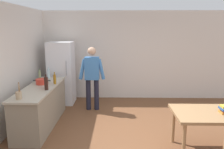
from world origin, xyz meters
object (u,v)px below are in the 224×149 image
at_px(utensil_jar, 19,95).
at_px(bottle_water_clear, 49,73).
at_px(refrigerator, 62,73).
at_px(bottle_oil_amber, 55,79).
at_px(person, 92,74).
at_px(bottle_wine_dark, 46,83).
at_px(bottle_beer_brown, 46,84).
at_px(cooking_pot, 42,82).
at_px(bottle_vinegar_tall, 40,76).
at_px(dining_table, 214,116).

relative_size(utensil_jar, bottle_water_clear, 1.07).
height_order(refrigerator, bottle_oil_amber, refrigerator).
bearing_deg(bottle_water_clear, person, 6.62).
bearing_deg(bottle_wine_dark, utensil_jar, -116.29).
bearing_deg(person, bottle_beer_brown, -126.73).
relative_size(refrigerator, bottle_water_clear, 6.00).
bearing_deg(bottle_beer_brown, bottle_oil_amber, 79.52).
bearing_deg(bottle_wine_dark, cooking_pot, 116.75).
xyz_separation_m(refrigerator, bottle_beer_brown, (0.08, -1.72, 0.11)).
bearing_deg(bottle_vinegar_tall, person, 23.87).
bearing_deg(bottle_vinegar_tall, utensil_jar, -87.17).
relative_size(bottle_water_clear, bottle_oil_amber, 1.07).
xyz_separation_m(refrigerator, utensil_jar, (-0.20, -2.49, 0.08)).
bearing_deg(bottle_beer_brown, bottle_vinegar_tall, 119.18).
xyz_separation_m(bottle_wine_dark, bottle_vinegar_tall, (-0.38, 0.75, -0.01)).
bearing_deg(bottle_oil_amber, bottle_beer_brown, -100.48).
bearing_deg(bottle_vinegar_tall, refrigerator, 76.28).
relative_size(dining_table, bottle_beer_brown, 5.38).
relative_size(utensil_jar, bottle_wine_dark, 0.94).
distance_m(person, utensil_jar, 2.25).
distance_m(refrigerator, cooking_pot, 1.34).
relative_size(bottle_wine_dark, bottle_oil_amber, 1.21).
bearing_deg(bottle_oil_amber, utensil_jar, -106.84).
bearing_deg(refrigerator, bottle_beer_brown, -87.26).
relative_size(bottle_beer_brown, bottle_vinegar_tall, 0.81).
xyz_separation_m(person, cooking_pot, (-1.09, -0.78, -0.02)).
bearing_deg(bottle_vinegar_tall, bottle_wine_dark, -62.98).
bearing_deg(bottle_beer_brown, cooking_pot, 120.14).
xyz_separation_m(person, bottle_water_clear, (-1.12, -0.13, 0.05)).
xyz_separation_m(utensil_jar, bottle_wine_dark, (0.32, 0.64, 0.07)).
xyz_separation_m(dining_table, bottle_beer_brown, (-3.22, 0.98, 0.33)).
distance_m(bottle_wine_dark, bottle_oil_amber, 0.53).
bearing_deg(dining_table, refrigerator, 140.71).
distance_m(refrigerator, bottle_oil_amber, 1.33).
relative_size(person, bottle_oil_amber, 6.07).
height_order(dining_table, bottle_beer_brown, bottle_beer_brown).
relative_size(cooking_pot, bottle_beer_brown, 1.54).
bearing_deg(bottle_oil_amber, dining_table, -23.76).
bearing_deg(person, bottle_vinegar_tall, -156.13).
height_order(bottle_wine_dark, bottle_vinegar_tall, bottle_wine_dark).
bearing_deg(bottle_oil_amber, bottle_wine_dark, -94.11).
bearing_deg(refrigerator, bottle_water_clear, -104.00).
distance_m(person, bottle_oil_amber, 1.10).
xyz_separation_m(refrigerator, bottle_wine_dark, (0.12, -1.85, 0.15)).
xyz_separation_m(cooking_pot, bottle_oil_amber, (0.30, 0.02, 0.06)).
relative_size(refrigerator, person, 1.06).
height_order(dining_table, bottle_water_clear, bottle_water_clear).
relative_size(cooking_pot, bottle_water_clear, 1.33).
relative_size(utensil_jar, bottle_beer_brown, 1.23).
bearing_deg(cooking_pot, refrigerator, 83.95).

